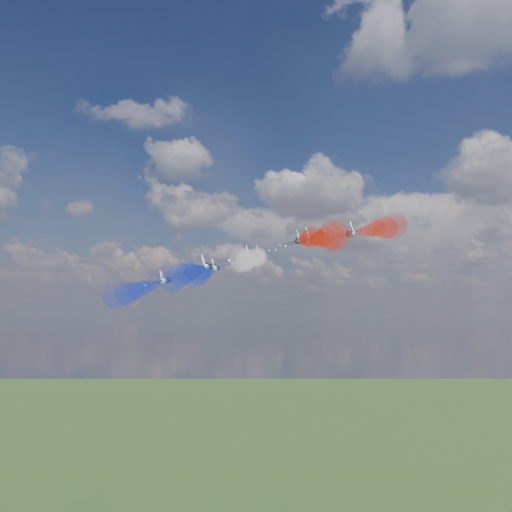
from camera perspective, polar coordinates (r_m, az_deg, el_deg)
The scene contains 16 objects.
jet_lead at distance 156.81m, azimuth 0.35°, elevation 0.10°, with size 9.99×12.49×3.33m, color black, non-canonical shape.
trail_lead at distance 131.59m, azimuth 0.24°, elevation 0.01°, with size 4.16×39.40×4.16m, color white, non-canonical shape.
jet_inner_left at distance 143.39m, azimuth -4.07°, elevation -1.28°, with size 9.99×12.49×3.33m, color black, non-canonical shape.
trail_inner_left at distance 118.31m, azimuth -5.13°, elevation -1.67°, with size 4.16×39.40×4.16m, color #172DC3, non-canonical shape.
jet_inner_right at distance 143.03m, azimuth 4.31°, elevation 1.50°, with size 9.99×12.49×3.33m, color black, non-canonical shape.
trail_inner_right at distance 117.88m, azimuth 5.04°, elevation 1.71°, with size 4.16×39.40×4.16m, color red, non-canonical shape.
jet_outer_left at distance 132.12m, azimuth -9.08°, elevation -2.50°, with size 9.99×12.49×3.33m, color black, non-canonical shape.
trail_outer_left at distance 107.42m, azimuth -11.41°, elevation -3.20°, with size 4.16×39.40×4.16m, color #172DC3, non-canonical shape.
jet_center_third at distance 132.35m, azimuth -0.63°, elevation -0.07°, with size 9.99×12.49×3.33m, color black, non-canonical shape.
trail_center_third at distance 107.15m, azimuth -0.99°, elevation -0.22°, with size 4.16×39.40×4.16m, color white, non-canonical shape.
jet_outer_right at distance 133.09m, azimuth 9.54°, elevation 2.23°, with size 9.99×12.49×3.33m, color black, non-canonical shape.
trail_outer_right at distance 108.24m, azimuth 11.55°, elevation 2.61°, with size 4.16×39.40×4.16m, color red, non-canonical shape.
jet_rear_left at distance 117.45m, azimuth -4.95°, elevation -1.13°, with size 9.99×12.49×3.33m, color black, non-canonical shape.
trail_rear_left at distance 92.41m, azimuth -6.54°, elevation -1.58°, with size 4.16×39.40×4.16m, color #172DC3, non-canonical shape.
jet_rear_right at distance 116.94m, azimuth 5.30°, elevation 1.49°, with size 9.99×12.49×3.33m, color black, non-canonical shape.
trail_rear_right at distance 91.83m, azimuth 6.51°, elevation 1.75°, with size 4.16×39.40×4.16m, color red, non-canonical shape.
Camera 1 is at (68.70, -113.06, 111.40)m, focal length 39.36 mm.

